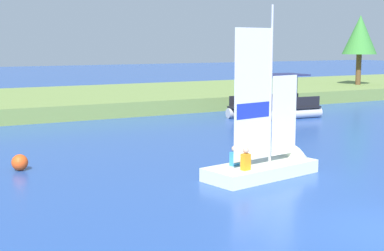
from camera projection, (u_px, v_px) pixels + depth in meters
The scene contains 6 objects.
shore_bank at pixel (57, 101), 38.56m from camera, with size 80.00×14.47×0.91m, color olive.
shoreline_tree_centre at pixel (360, 35), 46.90m from camera, with size 2.87×2.87×5.86m.
wooden_dock at pixel (268, 108), 36.41m from camera, with size 1.81×4.08×0.42m, color brown.
sailboat at pixel (277, 162), 19.15m from camera, with size 4.77×2.29×6.19m.
pontoon_boat at pixel (274, 107), 33.34m from camera, with size 5.49×2.76×2.61m.
channel_buoy at pixel (20, 162), 19.58m from camera, with size 0.58×0.58×0.58m, color #E54C19.
Camera 1 is at (-10.16, -8.83, 4.46)m, focal length 52.12 mm.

